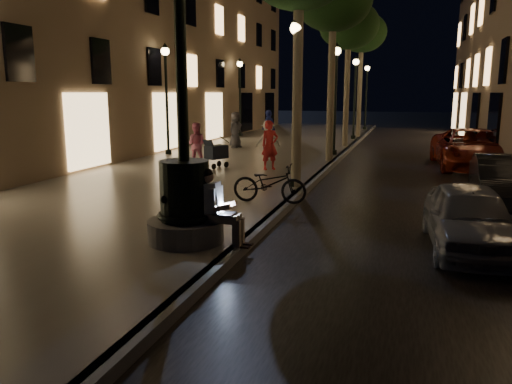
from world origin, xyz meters
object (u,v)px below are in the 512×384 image
(lamp_curb_d, at_px, (366,88))
(pedestrian_pink, at_px, (196,144))
(lamp_curb_b, at_px, (336,85))
(fountain_lamppost, at_px, (185,187))
(lamp_left_b, at_px, (166,85))
(car_third, at_px, (472,149))
(pedestrian_dark, at_px, (236,130))
(bicycle, at_px, (269,183))
(pedestrian_red, at_px, (270,145))
(lamp_curb_a, at_px, (296,80))
(tree_far, at_px, (362,34))
(lamp_curb_c, at_px, (355,87))
(pedestrian_white, at_px, (268,140))
(tree_second, at_px, (333,1))
(pedestrian_blue, at_px, (268,130))
(stroller, at_px, (216,152))
(car_second, at_px, (508,185))
(tree_third, at_px, (349,26))
(car_front, at_px, (469,218))
(seated_man_laptop, at_px, (216,205))
(lamp_left_c, at_px, (240,87))

(lamp_curb_d, bearing_deg, pedestrian_pink, -101.85)
(lamp_curb_d, bearing_deg, lamp_curb_b, -90.00)
(fountain_lamppost, distance_m, pedestrian_pink, 9.69)
(lamp_left_b, distance_m, car_third, 12.86)
(pedestrian_dark, bearing_deg, bicycle, -137.91)
(fountain_lamppost, relative_size, car_third, 0.94)
(lamp_curb_d, bearing_deg, pedestrian_red, -94.18)
(lamp_left_b, bearing_deg, lamp_curb_b, 15.73)
(fountain_lamppost, bearing_deg, lamp_curb_a, 83.35)
(lamp_curb_b, relative_size, pedestrian_dark, 2.72)
(tree_far, bearing_deg, lamp_left_b, -120.89)
(lamp_left_b, relative_size, pedestrian_red, 2.76)
(lamp_curb_c, distance_m, pedestrian_white, 10.92)
(pedestrian_pink, xyz_separation_m, bicycle, (4.32, -5.32, -0.32))
(lamp_curb_d, bearing_deg, bicycle, -90.22)
(tree_second, relative_size, pedestrian_blue, 3.91)
(lamp_curb_d, xyz_separation_m, pedestrian_pink, (-4.42, -21.05, -2.23))
(lamp_curb_a, height_order, car_third, lamp_curb_a)
(lamp_curb_d, height_order, stroller, lamp_curb_d)
(lamp_curb_b, relative_size, car_second, 1.14)
(pedestrian_white, bearing_deg, pedestrian_blue, -103.78)
(tree_third, height_order, lamp_curb_a, tree_third)
(bicycle, bearing_deg, lamp_curb_c, -2.11)
(lamp_curb_a, distance_m, car_front, 6.67)
(tree_second, distance_m, car_third, 7.78)
(pedestrian_blue, bearing_deg, lamp_left_b, -94.57)
(seated_man_laptop, bearing_deg, lamp_curb_a, 89.17)
(car_front, bearing_deg, tree_third, 101.51)
(car_third, relative_size, pedestrian_dark, 3.13)
(lamp_left_b, bearing_deg, lamp_curb_a, -40.20)
(seated_man_laptop, height_order, tree_far, tree_far)
(lamp_curb_a, xyz_separation_m, pedestrian_pink, (-4.42, 2.95, -2.23))
(fountain_lamppost, distance_m, tree_second, 13.07)
(seated_man_laptop, bearing_deg, tree_second, 89.11)
(seated_man_laptop, xyz_separation_m, lamp_curb_a, (0.09, 6.00, 2.31))
(pedestrian_white, relative_size, bicycle, 0.85)
(lamp_left_b, bearing_deg, car_second, -29.05)
(stroller, bearing_deg, car_second, 2.00)
(car_second, bearing_deg, tree_third, 114.74)
(tree_third, xyz_separation_m, lamp_left_b, (-7.10, -6.00, -2.90))
(seated_man_laptop, relative_size, pedestrian_red, 0.79)
(lamp_left_b, distance_m, pedestrian_red, 6.73)
(stroller, xyz_separation_m, bicycle, (3.41, -5.07, -0.09))
(lamp_curb_a, xyz_separation_m, car_second, (5.50, -1.00, -2.54))
(lamp_curb_b, bearing_deg, lamp_curb_c, 90.00)
(seated_man_laptop, distance_m, pedestrian_white, 11.79)
(pedestrian_red, bearing_deg, lamp_curb_c, 43.02)
(car_third, bearing_deg, lamp_curb_c, 116.67)
(lamp_curb_a, bearing_deg, lamp_left_c, 113.93)
(lamp_curb_c, xyz_separation_m, car_second, (5.50, -17.00, -2.54))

